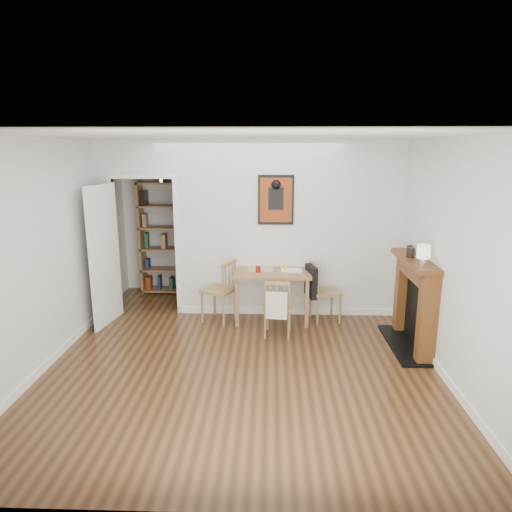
{
  "coord_description": "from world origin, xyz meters",
  "views": [
    {
      "loc": [
        0.33,
        -5.27,
        2.48
      ],
      "look_at": [
        0.14,
        0.6,
        1.09
      ],
      "focal_mm": 32.0,
      "sensor_mm": 36.0,
      "label": 1
    }
  ],
  "objects_px": {
    "chair_right": "(324,291)",
    "notebook": "(291,270)",
    "chair_front": "(278,307)",
    "fireplace": "(415,300)",
    "ceramic_jar_a": "(411,252)",
    "ceramic_jar_b": "(410,249)",
    "bookshelf": "(164,238)",
    "dining_table": "(272,277)",
    "mantel_lamp": "(424,253)",
    "red_glass": "(258,269)",
    "orange_fruit": "(285,267)",
    "chair_left": "(219,291)"
  },
  "relations": [
    {
      "from": "fireplace",
      "to": "chair_right",
      "type": "bearing_deg",
      "value": 141.04
    },
    {
      "from": "bookshelf",
      "to": "fireplace",
      "type": "xyz_separation_m",
      "value": [
        3.67,
        -2.15,
        -0.35
      ]
    },
    {
      "from": "chair_right",
      "to": "chair_left",
      "type": "bearing_deg",
      "value": -177.96
    },
    {
      "from": "red_glass",
      "to": "ceramic_jar_b",
      "type": "xyz_separation_m",
      "value": [
        1.99,
        -0.43,
        0.41
      ]
    },
    {
      "from": "ceramic_jar_b",
      "to": "orange_fruit",
      "type": "bearing_deg",
      "value": 159.62
    },
    {
      "from": "red_glass",
      "to": "chair_left",
      "type": "bearing_deg",
      "value": 178.11
    },
    {
      "from": "mantel_lamp",
      "to": "chair_left",
      "type": "bearing_deg",
      "value": 155.45
    },
    {
      "from": "fireplace",
      "to": "ceramic_jar_b",
      "type": "xyz_separation_m",
      "value": [
        -0.02,
        0.34,
        0.59
      ]
    },
    {
      "from": "dining_table",
      "to": "chair_left",
      "type": "relative_size",
      "value": 1.2
    },
    {
      "from": "bookshelf",
      "to": "fireplace",
      "type": "relative_size",
      "value": 1.56
    },
    {
      "from": "chair_left",
      "to": "fireplace",
      "type": "distance_m",
      "value": 2.7
    },
    {
      "from": "chair_left",
      "to": "orange_fruit",
      "type": "distance_m",
      "value": 1.03
    },
    {
      "from": "ceramic_jar_a",
      "to": "notebook",
      "type": "bearing_deg",
      "value": 150.29
    },
    {
      "from": "ceramic_jar_b",
      "to": "chair_front",
      "type": "bearing_deg",
      "value": -177.88
    },
    {
      "from": "dining_table",
      "to": "mantel_lamp",
      "type": "distance_m",
      "value": 2.21
    },
    {
      "from": "chair_right",
      "to": "red_glass",
      "type": "distance_m",
      "value": 1.02
    },
    {
      "from": "chair_right",
      "to": "notebook",
      "type": "height_order",
      "value": "chair_right"
    },
    {
      "from": "fireplace",
      "to": "notebook",
      "type": "height_order",
      "value": "fireplace"
    },
    {
      "from": "chair_right",
      "to": "chair_front",
      "type": "height_order",
      "value": "chair_right"
    },
    {
      "from": "mantel_lamp",
      "to": "ceramic_jar_b",
      "type": "height_order",
      "value": "mantel_lamp"
    },
    {
      "from": "notebook",
      "to": "ceramic_jar_b",
      "type": "distance_m",
      "value": 1.66
    },
    {
      "from": "chair_left",
      "to": "red_glass",
      "type": "xyz_separation_m",
      "value": [
        0.58,
        -0.02,
        0.34
      ]
    },
    {
      "from": "chair_right",
      "to": "mantel_lamp",
      "type": "bearing_deg",
      "value": -50.96
    },
    {
      "from": "ceramic_jar_b",
      "to": "notebook",
      "type": "bearing_deg",
      "value": 160.56
    },
    {
      "from": "bookshelf",
      "to": "mantel_lamp",
      "type": "relative_size",
      "value": 8.07
    },
    {
      "from": "orange_fruit",
      "to": "fireplace",
      "type": "bearing_deg",
      "value": -30.04
    },
    {
      "from": "red_glass",
      "to": "orange_fruit",
      "type": "height_order",
      "value": "red_glass"
    },
    {
      "from": "chair_left",
      "to": "red_glass",
      "type": "relative_size",
      "value": 9.92
    },
    {
      "from": "bookshelf",
      "to": "red_glass",
      "type": "height_order",
      "value": "bookshelf"
    },
    {
      "from": "ceramic_jar_b",
      "to": "fireplace",
      "type": "bearing_deg",
      "value": -86.74
    },
    {
      "from": "notebook",
      "to": "ceramic_jar_b",
      "type": "height_order",
      "value": "ceramic_jar_b"
    },
    {
      "from": "red_glass",
      "to": "ceramic_jar_a",
      "type": "relative_size",
      "value": 0.76
    },
    {
      "from": "dining_table",
      "to": "notebook",
      "type": "bearing_deg",
      "value": 4.46
    },
    {
      "from": "dining_table",
      "to": "chair_front",
      "type": "bearing_deg",
      "value": -81.99
    },
    {
      "from": "chair_front",
      "to": "red_glass",
      "type": "height_order",
      "value": "red_glass"
    },
    {
      "from": "red_glass",
      "to": "chair_front",
      "type": "bearing_deg",
      "value": -60.43
    },
    {
      "from": "chair_right",
      "to": "notebook",
      "type": "xyz_separation_m",
      "value": [
        -0.48,
        0.03,
        0.31
      ]
    },
    {
      "from": "chair_right",
      "to": "bookshelf",
      "type": "xyz_separation_m",
      "value": [
        -2.63,
        1.3,
        0.51
      ]
    },
    {
      "from": "chair_front",
      "to": "ceramic_jar_b",
      "type": "height_order",
      "value": "ceramic_jar_b"
    },
    {
      "from": "chair_right",
      "to": "notebook",
      "type": "distance_m",
      "value": 0.57
    },
    {
      "from": "chair_left",
      "to": "chair_right",
      "type": "height_order",
      "value": "chair_left"
    },
    {
      "from": "mantel_lamp",
      "to": "ceramic_jar_a",
      "type": "relative_size",
      "value": 1.98
    },
    {
      "from": "bookshelf",
      "to": "chair_right",
      "type": "bearing_deg",
      "value": -26.41
    },
    {
      "from": "chair_right",
      "to": "ceramic_jar_b",
      "type": "bearing_deg",
      "value": -26.22
    },
    {
      "from": "dining_table",
      "to": "notebook",
      "type": "xyz_separation_m",
      "value": [
        0.28,
        0.02,
        0.1
      ]
    },
    {
      "from": "bookshelf",
      "to": "ceramic_jar_a",
      "type": "relative_size",
      "value": 15.98
    },
    {
      "from": "chair_left",
      "to": "chair_right",
      "type": "bearing_deg",
      "value": 2.04
    },
    {
      "from": "ceramic_jar_a",
      "to": "ceramic_jar_b",
      "type": "bearing_deg",
      "value": 75.85
    },
    {
      "from": "red_glass",
      "to": "notebook",
      "type": "bearing_deg",
      "value": 11.77
    },
    {
      "from": "chair_front",
      "to": "fireplace",
      "type": "bearing_deg",
      "value": -9.12
    }
  ]
}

